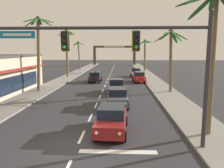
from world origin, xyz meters
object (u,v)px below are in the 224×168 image
object	(u,v)px
sedan_oncoming_far	(95,77)
sedan_fifth_in_queue	(117,86)
traffic_signal_mast	(140,53)
sedan_parked_nearest_kerb	(136,72)
palm_left_farthest	(79,50)
palm_left_third	(67,45)
town_gateway_arch	(114,53)
palm_left_second	(38,42)
sedan_parked_mid_kerb	(139,77)
sedan_lead_at_stop_bar	(112,119)
palm_right_second	(171,48)
sedan_third_in_queue	(117,97)
palm_right_farthest	(145,50)
palm_right_nearest	(216,22)

from	to	relation	value
sedan_oncoming_far	sedan_fifth_in_queue	bearing A→B (deg)	-67.90
traffic_signal_mast	sedan_oncoming_far	size ratio (longest dim) A/B	2.41
sedan_parked_nearest_kerb	palm_left_farthest	xyz separation A→B (m)	(-13.95, 14.12, 4.41)
palm_left_third	palm_left_farthest	xyz separation A→B (m)	(-0.69, 15.44, -0.95)
town_gateway_arch	palm_left_second	bearing A→B (deg)	-98.42
sedan_parked_nearest_kerb	sedan_parked_mid_kerb	bearing A→B (deg)	-89.81
sedan_lead_at_stop_bar	sedan_parked_mid_kerb	world-z (taller)	same
palm_right_second	town_gateway_arch	bearing A→B (deg)	99.06
sedan_fifth_in_queue	sedan_parked_nearest_kerb	xyz separation A→B (m)	(3.44, 16.77, 0.00)
sedan_third_in_queue	town_gateway_arch	xyz separation A→B (m)	(-2.01, 58.87, 3.57)
palm_left_second	palm_left_third	world-z (taller)	palm_left_second
sedan_third_in_queue	palm_left_second	bearing A→B (deg)	145.09
sedan_parked_nearest_kerb	palm_right_farthest	distance (m)	12.64
palm_right_nearest	sedan_third_in_queue	bearing A→B (deg)	128.21
town_gateway_arch	palm_right_second	bearing A→B (deg)	-80.94
town_gateway_arch	palm_left_third	bearing A→B (deg)	-102.30
palm_left_farthest	town_gateway_arch	world-z (taller)	palm_left_farthest
palm_right_nearest	palm_right_second	size ratio (longest dim) A/B	1.11
sedan_third_in_queue	sedan_oncoming_far	xyz separation A→B (m)	(-3.88, 15.81, 0.00)
sedan_oncoming_far	palm_left_second	distance (m)	11.99
palm_right_farthest	town_gateway_arch	bearing A→B (deg)	108.96
sedan_parked_mid_kerb	town_gateway_arch	xyz separation A→B (m)	(-5.29, 42.88, 3.57)
town_gateway_arch	sedan_oncoming_far	bearing A→B (deg)	-92.49
palm_right_farthest	palm_left_farthest	bearing A→B (deg)	171.18
sedan_third_in_queue	sedan_parked_nearest_kerb	bearing A→B (deg)	82.12
palm_left_third	palm_right_farthest	world-z (taller)	palm_left_third
palm_right_second	sedan_lead_at_stop_bar	bearing A→B (deg)	-115.54
sedan_parked_nearest_kerb	palm_left_third	size ratio (longest dim) A/B	0.49
sedan_fifth_in_queue	sedan_lead_at_stop_bar	bearing A→B (deg)	-90.22
sedan_third_in_queue	town_gateway_arch	size ratio (longest dim) A/B	0.30
sedan_parked_nearest_kerb	palm_right_farthest	bearing A→B (deg)	75.66
traffic_signal_mast	palm_left_second	xyz separation A→B (m)	(-10.98, 15.79, 1.18)
palm_left_third	town_gateway_arch	xyz separation A→B (m)	(8.00, 36.69, -1.79)
sedan_parked_nearest_kerb	palm_right_farthest	xyz separation A→B (m)	(2.94, 11.50, 4.36)
traffic_signal_mast	sedan_oncoming_far	world-z (taller)	traffic_signal_mast
sedan_parked_mid_kerb	palm_right_second	xyz separation A→B (m)	(2.99, -9.07, 4.58)
sedan_third_in_queue	palm_right_second	world-z (taller)	palm_right_second
palm_left_third	palm_left_farthest	distance (m)	15.48
sedan_parked_mid_kerb	palm_right_nearest	bearing A→B (deg)	-84.21
town_gateway_arch	palm_right_nearest	bearing A→B (deg)	-83.40
sedan_fifth_in_queue	sedan_oncoming_far	world-z (taller)	same
palm_left_second	palm_right_nearest	world-z (taller)	palm_left_second
sedan_lead_at_stop_bar	sedan_parked_mid_kerb	distance (m)	22.98
sedan_lead_at_stop_bar	palm_left_farthest	size ratio (longest dim) A/B	0.60
sedan_fifth_in_queue	sedan_parked_nearest_kerb	distance (m)	17.12
palm_left_second	sedan_oncoming_far	bearing A→B (deg)	57.07
palm_left_second	town_gateway_arch	size ratio (longest dim) A/B	0.62
sedan_fifth_in_queue	palm_right_nearest	xyz separation A→B (m)	(5.81, -13.86, 5.84)
sedan_fifth_in_queue	palm_left_second	xyz separation A→B (m)	(-9.53, 0.06, 5.32)
sedan_parked_mid_kerb	sedan_parked_nearest_kerb	bearing A→B (deg)	90.19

